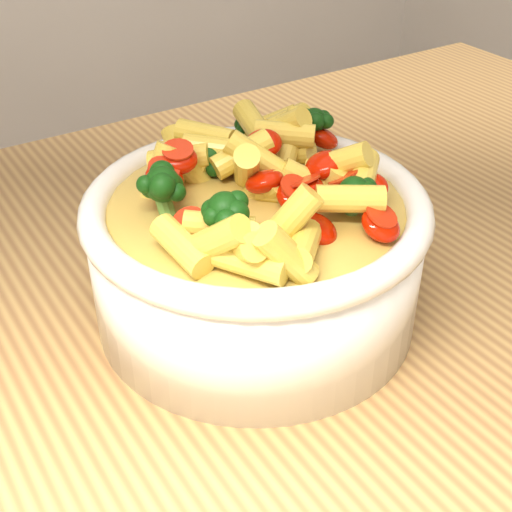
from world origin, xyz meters
TOP-DOWN VIEW (x-y plane):
  - table at (0.00, 0.00)m, footprint 1.20×0.80m
  - serving_bowl at (-0.08, -0.03)m, footprint 0.27×0.27m
  - pasta_salad at (-0.08, -0.03)m, footprint 0.21×0.21m

SIDE VIEW (x-z plane):
  - table at x=0.00m, z-range 0.35..1.25m
  - serving_bowl at x=-0.08m, z-range 0.90..1.02m
  - pasta_salad at x=-0.08m, z-range 1.01..1.05m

